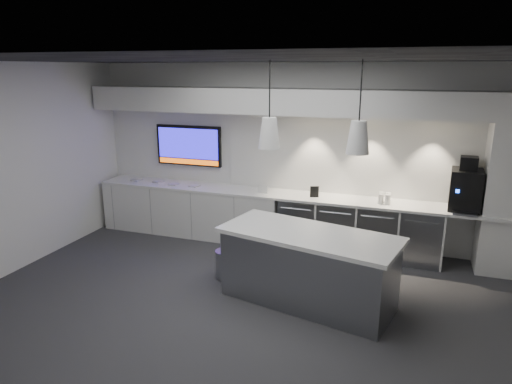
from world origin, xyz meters
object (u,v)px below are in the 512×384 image
at_px(island, 308,267).
at_px(bin, 226,264).
at_px(wall_tv, 189,146).
at_px(coffee_machine, 466,188).

height_order(island, bin, island).
bearing_deg(wall_tv, bin, -50.91).
relative_size(wall_tv, island, 0.53).
bearing_deg(coffee_machine, island, -132.23).
distance_m(island, coffee_machine, 2.74).
xyz_separation_m(wall_tv, coffee_machine, (4.60, -0.25, -0.34)).
relative_size(wall_tv, coffee_machine, 1.59).
bearing_deg(bin, coffee_machine, 25.76).
bearing_deg(bin, wall_tv, 129.09).
bearing_deg(coffee_machine, bin, -150.20).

